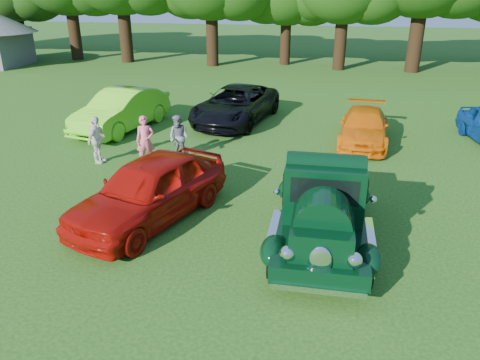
% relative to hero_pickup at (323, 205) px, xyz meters
% --- Properties ---
extents(ground, '(120.00, 120.00, 0.00)m').
position_rel_hero_pickup_xyz_m(ground, '(-1.78, -0.16, -0.87)').
color(ground, '#1D4510').
rests_on(ground, ground).
extents(hero_pickup, '(2.38, 5.12, 2.00)m').
position_rel_hero_pickup_xyz_m(hero_pickup, '(0.00, 0.00, 0.00)').
color(hero_pickup, black).
rests_on(hero_pickup, ground).
extents(red_convertible, '(3.41, 5.10, 1.61)m').
position_rel_hero_pickup_xyz_m(red_convertible, '(-4.25, 0.25, -0.06)').
color(red_convertible, '#990D06').
rests_on(red_convertible, ground).
extents(back_car_lime, '(2.64, 5.11, 1.60)m').
position_rel_hero_pickup_xyz_m(back_car_lime, '(-8.18, 7.49, -0.07)').
color(back_car_lime, '#63D91C').
rests_on(back_car_lime, ground).
extents(back_car_black, '(3.44, 5.74, 1.49)m').
position_rel_hero_pickup_xyz_m(back_car_black, '(-3.88, 9.47, -0.12)').
color(back_car_black, black).
rests_on(back_car_black, ground).
extents(back_car_orange, '(2.05, 4.35, 1.22)m').
position_rel_hero_pickup_xyz_m(back_car_orange, '(1.34, 7.52, -0.25)').
color(back_car_orange, orange).
rests_on(back_car_orange, ground).
extents(spectator_pink, '(0.70, 0.60, 1.63)m').
position_rel_hero_pickup_xyz_m(spectator_pink, '(-5.77, 3.90, -0.05)').
color(spectator_pink, '#DB5A6D').
rests_on(spectator_pink, ground).
extents(spectator_grey, '(0.87, 0.77, 1.50)m').
position_rel_hero_pickup_xyz_m(spectator_grey, '(-4.87, 4.62, -0.12)').
color(spectator_grey, slate).
rests_on(spectator_grey, ground).
extents(spectator_white, '(0.46, 0.95, 1.58)m').
position_rel_hero_pickup_xyz_m(spectator_white, '(-7.40, 3.76, -0.08)').
color(spectator_white, silver).
rests_on(spectator_white, ground).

